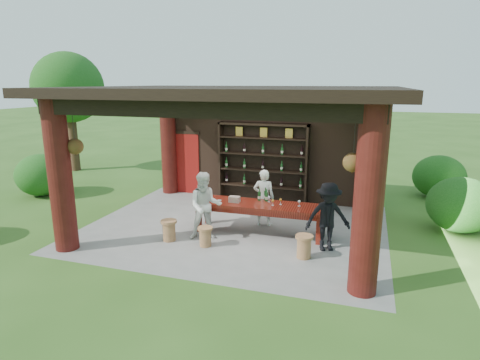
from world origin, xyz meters
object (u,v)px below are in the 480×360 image
(guest_woman, at_px, (205,206))
(napkin_basket, at_px, (234,199))
(wine_shelf, at_px, (263,163))
(stool_near_left, at_px, (205,236))
(tasting_table, at_px, (260,208))
(stool_near_right, at_px, (304,246))
(stool_far_left, at_px, (169,230))
(host, at_px, (264,198))
(guest_man, at_px, (328,217))

(guest_woman, xyz_separation_m, napkin_basket, (0.49, 0.67, 0.02))
(wine_shelf, distance_m, napkin_basket, 2.72)
(napkin_basket, bearing_deg, stool_near_left, -106.55)
(tasting_table, relative_size, guest_woman, 1.99)
(napkin_basket, bearing_deg, stool_near_right, -29.04)
(stool_far_left, bearing_deg, host, 42.70)
(wine_shelf, relative_size, stool_near_left, 6.16)
(stool_near_right, distance_m, napkin_basket, 2.23)
(tasting_table, height_order, guest_woman, guest_woman)
(host, relative_size, napkin_basket, 5.66)
(stool_near_right, bearing_deg, stool_far_left, -179.87)
(host, height_order, guest_man, guest_man)
(tasting_table, relative_size, guest_man, 2.09)
(tasting_table, height_order, stool_near_right, tasting_table)
(wine_shelf, height_order, guest_woman, wine_shelf)
(stool_far_left, bearing_deg, wine_shelf, 71.24)
(wine_shelf, relative_size, napkin_basket, 10.59)
(tasting_table, bearing_deg, stool_near_right, -41.17)
(stool_near_left, distance_m, host, 2.02)
(guest_woman, bearing_deg, stool_near_right, -33.55)
(tasting_table, height_order, napkin_basket, napkin_basket)
(stool_near_right, height_order, guest_woman, guest_woman)
(wine_shelf, distance_m, stool_near_right, 4.29)
(stool_near_left, relative_size, stool_near_right, 0.90)
(wine_shelf, bearing_deg, napkin_basket, -90.32)
(stool_far_left, height_order, guest_woman, guest_woman)
(stool_far_left, bearing_deg, stool_near_left, -2.76)
(host, bearing_deg, guest_man, 140.73)
(host, relative_size, guest_man, 0.96)
(stool_near_left, distance_m, napkin_basket, 1.29)
(host, bearing_deg, stool_far_left, 36.58)
(stool_near_right, height_order, guest_man, guest_man)
(wine_shelf, relative_size, tasting_table, 0.86)
(stool_far_left, bearing_deg, napkin_basket, 40.01)
(stool_near_right, height_order, host, host)
(stool_near_left, bearing_deg, host, 62.50)
(wine_shelf, height_order, stool_far_left, wine_shelf)
(stool_near_right, bearing_deg, guest_man, 53.79)
(tasting_table, relative_size, stool_far_left, 6.46)
(stool_near_right, height_order, napkin_basket, napkin_basket)
(guest_woman, bearing_deg, stool_near_left, -93.59)
(wine_shelf, xyz_separation_m, guest_woman, (-0.51, -3.36, -0.41))
(stool_far_left, xyz_separation_m, guest_man, (3.56, 0.57, 0.50))
(tasting_table, bearing_deg, host, 94.43)
(stool_far_left, height_order, host, host)
(guest_woman, height_order, guest_man, guest_woman)
(stool_far_left, height_order, guest_man, guest_man)
(tasting_table, distance_m, guest_woman, 1.34)
(guest_woman, bearing_deg, stool_far_left, -177.33)
(stool_near_left, bearing_deg, stool_near_right, 1.35)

